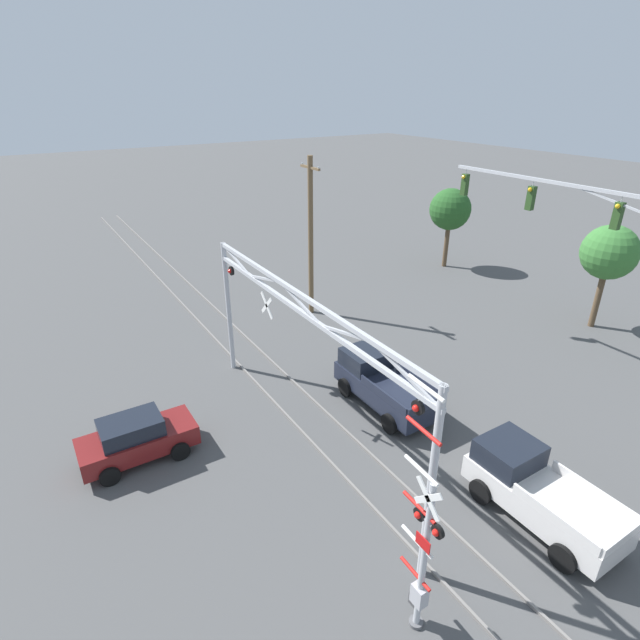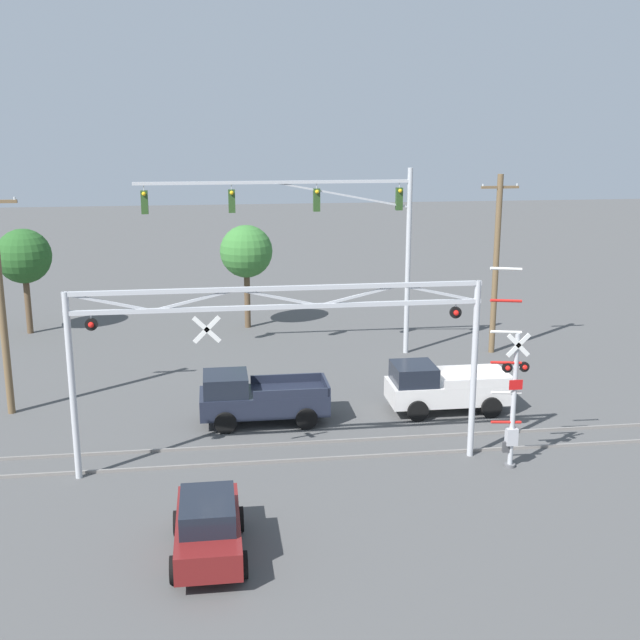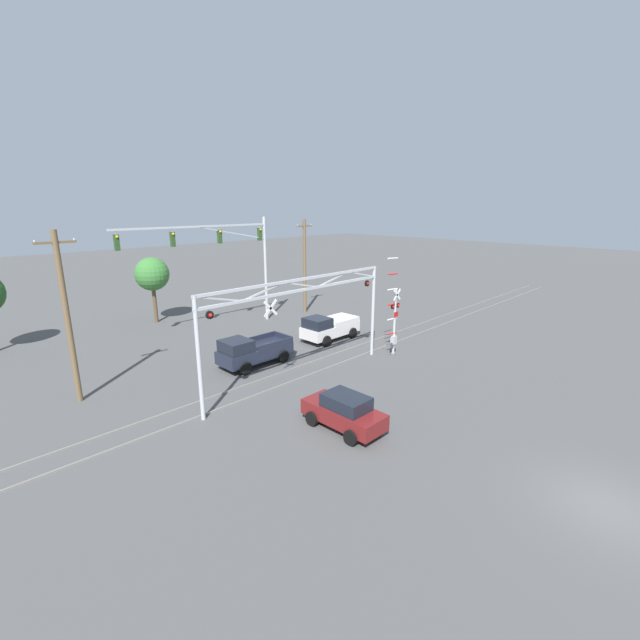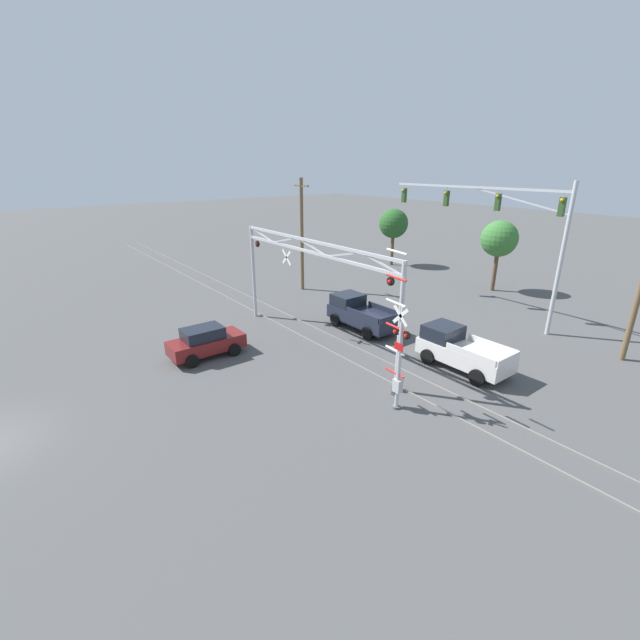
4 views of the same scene
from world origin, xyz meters
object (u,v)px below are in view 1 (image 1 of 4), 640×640
at_px(sedan_waiting, 137,438).
at_px(background_tree_beyond_span, 450,210).
at_px(pickup_truck_lead, 382,383).
at_px(crossing_signal_mast, 422,554).
at_px(pickup_truck_following, 536,490).
at_px(utility_pole_left, 311,236).
at_px(crossing_gantry, 300,335).
at_px(background_tree_far_left_verge, 609,253).
at_px(traffic_signal_span, 635,252).

distance_m(sedan_waiting, background_tree_beyond_span, 25.84).
bearing_deg(pickup_truck_lead, crossing_signal_mast, -33.30).
bearing_deg(crossing_signal_mast, pickup_truck_following, 97.42).
height_order(pickup_truck_lead, utility_pole_left, utility_pole_left).
relative_size(crossing_gantry, background_tree_beyond_span, 2.34).
height_order(pickup_truck_lead, background_tree_far_left_verge, background_tree_far_left_verge).
distance_m(pickup_truck_following, background_tree_far_left_verge, 15.86).
xyz_separation_m(utility_pole_left, background_tree_beyond_span, (-1.82, 12.33, -0.40)).
bearing_deg(utility_pole_left, background_tree_far_left_verge, 51.17).
bearing_deg(background_tree_beyond_span, sedan_waiting, -68.69).
relative_size(pickup_truck_lead, utility_pole_left, 0.55).
relative_size(crossing_gantry, crossing_signal_mast, 1.96).
height_order(crossing_gantry, sedan_waiting, crossing_gantry).
height_order(traffic_signal_span, background_tree_far_left_verge, traffic_signal_span).
bearing_deg(crossing_gantry, utility_pole_left, 147.27).
relative_size(crossing_gantry, pickup_truck_following, 2.81).
bearing_deg(background_tree_far_left_verge, sedan_waiting, -95.24).
height_order(traffic_signal_span, pickup_truck_lead, traffic_signal_span).
bearing_deg(sedan_waiting, crossing_signal_mast, 23.58).
distance_m(traffic_signal_span, pickup_truck_lead, 10.71).
xyz_separation_m(crossing_gantry, pickup_truck_following, (6.62, 4.31, -3.48)).
height_order(crossing_signal_mast, utility_pole_left, utility_pole_left).
xyz_separation_m(crossing_signal_mast, background_tree_far_left_verge, (-7.46, 19.35, 1.80)).
height_order(crossing_gantry, pickup_truck_following, crossing_gantry).
distance_m(crossing_signal_mast, pickup_truck_lead, 9.45).
height_order(pickup_truck_following, background_tree_beyond_span, background_tree_beyond_span).
distance_m(pickup_truck_lead, background_tree_beyond_span, 18.59).
relative_size(sedan_waiting, utility_pole_left, 0.45).
bearing_deg(sedan_waiting, pickup_truck_following, 46.97).
bearing_deg(crossing_gantry, crossing_signal_mast, -8.21).
bearing_deg(sedan_waiting, utility_pole_left, 122.97).
bearing_deg(pickup_truck_lead, utility_pole_left, 166.55).
xyz_separation_m(crossing_gantry, sedan_waiting, (-2.31, -5.25, -3.58)).
xyz_separation_m(crossing_signal_mast, sedan_waiting, (-9.62, -4.20, -1.50)).
height_order(crossing_signal_mast, traffic_signal_span, traffic_signal_span).
height_order(pickup_truck_lead, pickup_truck_following, same).
height_order(crossing_gantry, utility_pole_left, utility_pole_left).
relative_size(crossing_signal_mast, utility_pole_left, 0.76).
relative_size(pickup_truck_following, utility_pole_left, 0.53).
bearing_deg(traffic_signal_span, utility_pole_left, -156.22).
relative_size(traffic_signal_span, utility_pole_left, 1.46).
bearing_deg(pickup_truck_following, background_tree_beyond_span, 141.86).
bearing_deg(sedan_waiting, background_tree_beyond_span, 111.31).
bearing_deg(sedan_waiting, background_tree_far_left_verge, 84.76).
xyz_separation_m(pickup_truck_following, sedan_waiting, (-8.92, -9.56, -0.10)).
bearing_deg(pickup_truck_lead, traffic_signal_span, 62.34).
distance_m(crossing_signal_mast, sedan_waiting, 10.60).
bearing_deg(pickup_truck_lead, crossing_gantry, -83.10).
xyz_separation_m(pickup_truck_following, utility_pole_left, (-16.42, 2.00, 3.55)).
bearing_deg(sedan_waiting, crossing_gantry, 66.31).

